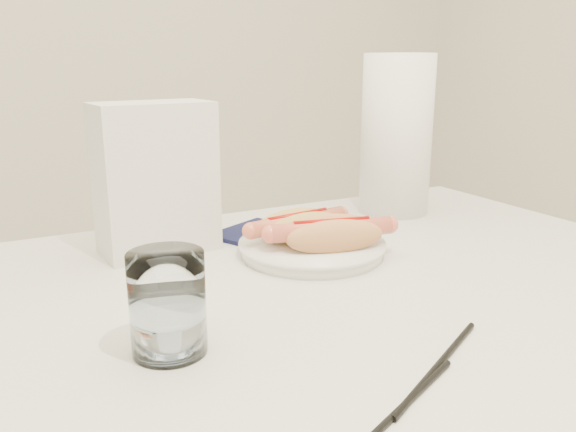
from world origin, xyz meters
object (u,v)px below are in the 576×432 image
hotdog_right (331,234)px  napkin_box (156,179)px  plate (312,249)px  paper_towel_roll (396,135)px  table (288,343)px  hotdog_left (298,226)px  water_glass (168,303)px

hotdog_right → napkin_box: bearing=154.1°
plate → paper_towel_roll: (0.26, 0.15, 0.14)m
hotdog_right → plate: bearing=119.4°
hotdog_right → napkin_box: 0.27m
hotdog_right → table: bearing=-129.9°
hotdog_left → hotdog_right: (0.02, -0.06, 0.00)m
table → napkin_box: 0.31m
hotdog_right → paper_towel_roll: size_ratio=0.61×
hotdog_left → napkin_box: bearing=144.3°
plate → hotdog_left: hotdog_left is taller
table → hotdog_left: (0.09, 0.15, 0.10)m
table → water_glass: bearing=-158.8°
plate → water_glass: water_glass is taller
hotdog_right → water_glass: 0.32m
table → water_glass: (-0.16, -0.06, 0.11)m
water_glass → paper_towel_roll: (0.53, 0.33, 0.09)m
table → napkin_box: bearing=109.2°
table → plate: (0.10, 0.12, 0.07)m
napkin_box → hotdog_right: bearing=-43.3°
hotdog_left → water_glass: bearing=-147.7°
plate → napkin_box: napkin_box is taller
table → hotdog_right: hotdog_right is taller
table → paper_towel_roll: paper_towel_roll is taller
plate → hotdog_right: hotdog_right is taller
table → hotdog_right: bearing=37.2°
napkin_box → plate: bearing=-38.0°
table → paper_towel_roll: bearing=36.5°
paper_towel_roll → table: bearing=-143.5°
water_glass → hotdog_left: bearing=39.4°
table → plate: bearing=49.7°
table → water_glass: 0.21m
water_glass → napkin_box: bearing=76.1°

